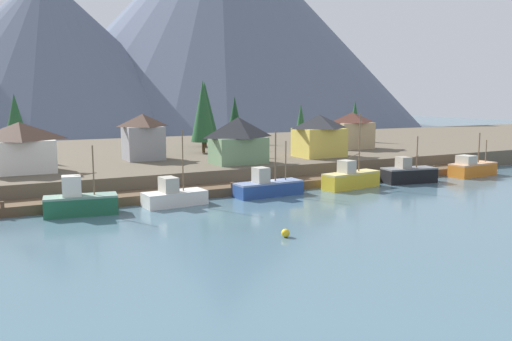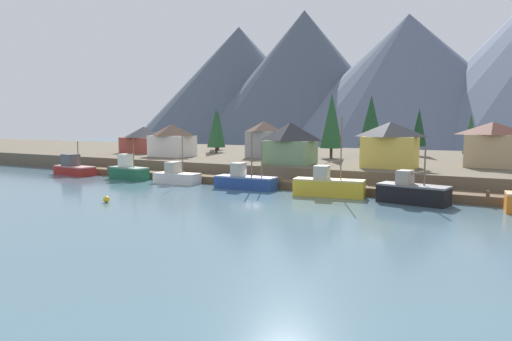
{
  "view_description": "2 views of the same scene",
  "coord_description": "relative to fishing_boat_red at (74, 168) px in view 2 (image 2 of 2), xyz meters",
  "views": [
    {
      "loc": [
        -29.02,
        -53.81,
        11.4
      ],
      "look_at": [
        0.79,
        3.4,
        2.27
      ],
      "focal_mm": 36.58,
      "sensor_mm": 36.0,
      "label": 1
    },
    {
      "loc": [
        30.3,
        -51.27,
        8.31
      ],
      "look_at": [
        -1.14,
        2.76,
        1.98
      ],
      "focal_mm": 31.46,
      "sensor_mm": 36.0,
      "label": 2
    }
  ],
  "objects": [
    {
      "name": "ground_plane",
      "position": [
        33.84,
        21.99,
        -1.66
      ],
      "size": [
        400.0,
        400.0,
        1.0
      ],
      "primitive_type": "cube",
      "color": "#476675"
    },
    {
      "name": "dock",
      "position": [
        33.84,
        3.98,
        -0.66
      ],
      "size": [
        80.0,
        4.0,
        1.6
      ],
      "color": "brown",
      "rests_on": "ground_plane"
    },
    {
      "name": "shoreline_bank",
      "position": [
        33.84,
        33.99,
        0.09
      ],
      "size": [
        400.0,
        56.0,
        2.5
      ],
      "primitive_type": "cube",
      "color": "brown",
      "rests_on": "ground_plane"
    },
    {
      "name": "mountain_west_peak",
      "position": [
        -62.34,
        150.59,
        28.18
      ],
      "size": [
        109.89,
        109.89,
        58.68
      ],
      "primitive_type": "cone",
      "color": "#475160",
      "rests_on": "ground_plane"
    },
    {
      "name": "mountain_central_peak",
      "position": [
        -20.24,
        138.51,
        28.41
      ],
      "size": [
        97.95,
        97.95,
        59.15
      ],
      "primitive_type": "cone",
      "color": "#475160",
      "rests_on": "ground_plane"
    },
    {
      "name": "mountain_east_peak",
      "position": [
        24.89,
        138.82,
        24.97
      ],
      "size": [
        112.46,
        112.46,
        52.25
      ],
      "primitive_type": "cone",
      "color": "slate",
      "rests_on": "ground_plane"
    },
    {
      "name": "fishing_boat_red",
      "position": [
        0.0,
        0.0,
        0.0
      ],
      "size": [
        8.45,
        3.72,
        5.67
      ],
      "rotation": [
        0.0,
        0.0,
        -0.11
      ],
      "color": "maroon",
      "rests_on": "ground_plane"
    },
    {
      "name": "fishing_boat_green",
      "position": [
        12.57,
        0.17,
        0.09
      ],
      "size": [
        7.1,
        3.39,
        6.76
      ],
      "rotation": [
        0.0,
        0.0,
        -0.13
      ],
      "color": "#1E5B3D",
      "rests_on": "ground_plane"
    },
    {
      "name": "fishing_boat_white",
      "position": [
        22.12,
        0.2,
        -0.15
      ],
      "size": [
        6.77,
        3.27,
        7.97
      ],
      "rotation": [
        0.0,
        0.0,
        0.08
      ],
      "color": "silver",
      "rests_on": "ground_plane"
    },
    {
      "name": "fishing_boat_blue",
      "position": [
        33.55,
        0.36,
        -0.1
      ],
      "size": [
        8.32,
        3.0,
        7.53
      ],
      "rotation": [
        0.0,
        0.0,
        0.06
      ],
      "color": "navy",
      "rests_on": "ground_plane"
    },
    {
      "name": "fishing_boat_yellow",
      "position": [
        45.26,
        0.01,
        0.06
      ],
      "size": [
        8.46,
        3.66,
        9.3
      ],
      "rotation": [
        0.0,
        0.0,
        0.16
      ],
      "color": "gold",
      "rests_on": "ground_plane"
    },
    {
      "name": "fishing_boat_black",
      "position": [
        54.79,
        -0.1,
        0.02
      ],
      "size": [
        7.55,
        3.89,
        6.2
      ],
      "rotation": [
        0.0,
        0.0,
        -0.16
      ],
      "color": "black",
      "rests_on": "ground_plane"
    },
    {
      "name": "house_tan",
      "position": [
        61.2,
        20.47,
        4.54
      ],
      "size": [
        7.03,
        4.68,
        6.27
      ],
      "color": "tan",
      "rests_on": "shoreline_bank"
    },
    {
      "name": "house_white",
      "position": [
        8.41,
        15.27,
        4.4
      ],
      "size": [
        7.84,
        5.81,
        5.98
      ],
      "color": "silver",
      "rests_on": "shoreline_bank"
    },
    {
      "name": "house_green",
      "position": [
        34.92,
        11.09,
        4.53
      ],
      "size": [
        7.31,
        4.9,
        6.23
      ],
      "color": "#6B8E66",
      "rests_on": "shoreline_bank"
    },
    {
      "name": "house_red",
      "position": [
        -4.14,
        20.79,
        4.16
      ],
      "size": [
        8.15,
        7.16,
        5.51
      ],
      "color": "#9E4238",
      "rests_on": "shoreline_bank"
    },
    {
      "name": "house_grey",
      "position": [
        24.76,
        21.25,
        4.67
      ],
      "size": [
        5.44,
        5.03,
        6.53
      ],
      "color": "gray",
      "rests_on": "shoreline_bank"
    },
    {
      "name": "house_yellow",
      "position": [
        49.18,
        12.83,
        4.55
      ],
      "size": [
        7.18,
        5.41,
        6.28
      ],
      "color": "gold",
      "rests_on": "shoreline_bank"
    },
    {
      "name": "conifer_near_left",
      "position": [
        2.84,
        38.16,
        6.7
      ],
      "size": [
        3.36,
        3.36,
        9.27
      ],
      "color": "#4C3823",
      "rests_on": "shoreline_bank"
    },
    {
      "name": "conifer_near_right",
      "position": [
        8.74,
        29.06,
        6.59
      ],
      "size": [
        3.91,
        3.91,
        9.36
      ],
      "color": "#4C3823",
      "rests_on": "shoreline_bank"
    },
    {
      "name": "conifer_mid_left",
      "position": [
        57.59,
        31.28,
        5.71
      ],
      "size": [
        2.36,
        2.36,
        7.62
      ],
      "color": "#4C3823",
      "rests_on": "shoreline_bank"
    },
    {
      "name": "conifer_back_left",
      "position": [
        35.8,
        25.88,
        7.98
      ],
      "size": [
        3.96,
        3.96,
        11.51
      ],
      "color": "#4C3823",
      "rests_on": "shoreline_bank"
    },
    {
      "name": "conifer_back_right",
      "position": [
        47.96,
        39.92,
        6.71
      ],
      "size": [
        2.97,
        2.97,
        8.96
      ],
      "color": "#4C3823",
      "rests_on": "shoreline_bank"
    },
    {
      "name": "conifer_centre",
      "position": [
        40.03,
        35.56,
        8.03
      ],
      "size": [
        4.63,
        4.63,
        11.51
      ],
      "color": "#4C3823",
      "rests_on": "shoreline_bank"
    },
    {
      "name": "channel_buoy",
      "position": [
        26.15,
        -16.12,
        -0.81
      ],
      "size": [
        0.7,
        0.7,
        0.7
      ],
      "primitive_type": "sphere",
      "color": "gold",
      "rests_on": "ground_plane"
    }
  ]
}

